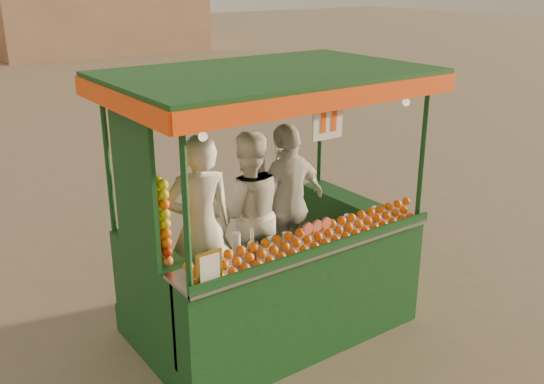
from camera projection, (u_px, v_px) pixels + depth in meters
ground at (274, 334)px, 6.02m from camera, size 90.00×90.00×0.00m
juice_cart at (270, 257)px, 5.76m from camera, size 2.83×1.83×2.57m
vendor_left at (200, 227)px, 5.57m from camera, size 0.72×0.57×1.75m
vendor_middle at (248, 213)px, 6.01m from camera, size 0.99×0.89×1.66m
vendor_right at (288, 204)px, 6.20m from camera, size 1.04×0.57×1.69m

